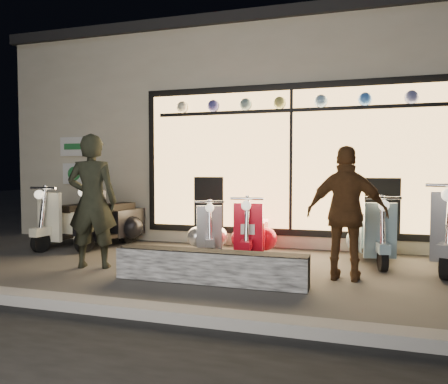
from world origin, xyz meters
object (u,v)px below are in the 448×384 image
Objects in this scene: scooter_silver at (208,232)px; man at (92,201)px; woman at (347,213)px; graffiti_barrier at (210,267)px; scooter_red at (253,233)px.

scooter_silver is 1.99m from man.
scooter_silver is at bearing -24.15° from woman.
scooter_red is at bearing 85.02° from graffiti_barrier.
graffiti_barrier is 1.68m from scooter_red.
woman is (1.59, 0.64, 0.64)m from graffiti_barrier.
scooter_red is 2.48m from man.
man is (-2.00, -1.35, 0.56)m from scooter_red.
scooter_red is 1.83m from woman.
man reaches higher than scooter_silver.
scooter_silver is 0.64× the size of man.
woman is at bearing -48.82° from scooter_silver.
scooter_red is 0.79× the size of woman.
graffiti_barrier is at bearing 154.39° from man.
scooter_silver is 0.72× the size of woman.
scooter_red is 0.71× the size of man.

